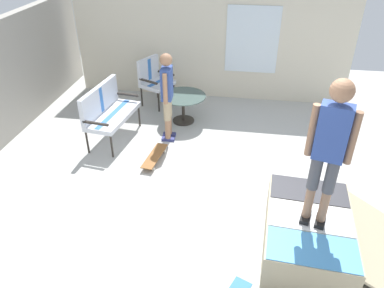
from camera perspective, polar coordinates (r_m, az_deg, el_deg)
name	(u,v)px	position (r m, az deg, el deg)	size (l,w,h in m)	color
ground_plane	(212,204)	(5.58, 3.15, -9.13)	(12.00, 12.00, 0.10)	#B2B2AD
house_facade	(211,38)	(8.36, 2.91, 15.96)	(0.23, 6.00, 2.65)	beige
skate_ramp	(310,232)	(4.95, 17.66, -12.73)	(1.66, 1.78, 0.49)	tan
patio_bench	(107,108)	(6.91, -12.94, 5.36)	(1.31, 0.71, 1.02)	#2D2823
patio_chair_near_house	(153,77)	(8.18, -6.00, 10.18)	(0.80, 0.76, 1.02)	#2D2823
patio_table	(183,103)	(7.43, -1.36, 6.29)	(0.90, 0.90, 0.57)	#2D2823
person_watching	(167,92)	(6.60, -3.84, 8.01)	(0.48, 0.26, 1.63)	navy
person_skater	(330,145)	(4.12, 20.38, -0.17)	(0.31, 0.47, 1.79)	black
skateboard_by_bench	(155,156)	(6.37, -5.74, -1.86)	(0.82, 0.30, 0.10)	brown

